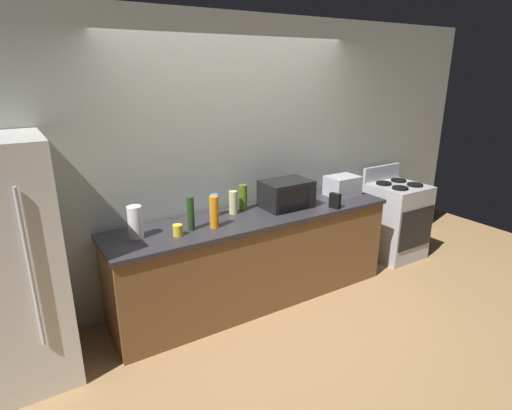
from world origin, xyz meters
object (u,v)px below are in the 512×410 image
(cordless_phone, at_px, (335,201))
(refrigerator, at_px, (5,268))
(toaster_oven, at_px, (342,186))
(bottle_wine, at_px, (191,214))
(bottle_vinegar, at_px, (233,202))
(microwave, at_px, (286,194))
(stove_range, at_px, (395,220))
(bottle_dish_soap, at_px, (214,212))
(mug_yellow, at_px, (178,230))
(bottle_spray_cleaner, at_px, (215,205))
(bottle_olive_oil, at_px, (243,197))
(paper_towel_roll, at_px, (135,222))

(cordless_phone, bearing_deg, refrigerator, 159.75)
(toaster_oven, distance_m, bottle_wine, 1.81)
(bottle_vinegar, xyz_separation_m, bottle_wine, (-0.51, -0.18, 0.04))
(cordless_phone, relative_size, bottle_wine, 0.51)
(toaster_oven, height_order, bottle_vinegar, bottle_vinegar)
(bottle_vinegar, bearing_deg, refrigerator, -175.36)
(microwave, distance_m, bottle_wine, 1.05)
(stove_range, height_order, bottle_dish_soap, bottle_dish_soap)
(bottle_dish_soap, height_order, mug_yellow, bottle_dish_soap)
(bottle_spray_cleaner, height_order, bottle_vinegar, bottle_vinegar)
(cordless_phone, distance_m, bottle_olive_oil, 0.91)
(stove_range, bearing_deg, toaster_oven, 175.98)
(stove_range, height_order, bottle_olive_oil, bottle_olive_oil)
(bottle_dish_soap, bearing_deg, bottle_vinegar, 36.15)
(bottle_dish_soap, xyz_separation_m, mug_yellow, (-0.34, -0.01, -0.09))
(refrigerator, relative_size, toaster_oven, 5.29)
(paper_towel_roll, xyz_separation_m, bottle_dish_soap, (0.64, -0.13, 0.01))
(stove_range, height_order, mug_yellow, stove_range)
(microwave, xyz_separation_m, bottle_olive_oil, (-0.41, 0.15, -0.01))
(paper_towel_roll, bearing_deg, bottle_vinegar, 6.16)
(microwave, relative_size, mug_yellow, 5.03)
(refrigerator, distance_m, paper_towel_roll, 0.94)
(bottle_olive_oil, distance_m, bottle_vinegar, 0.14)
(stove_range, distance_m, cordless_phone, 1.35)
(microwave, xyz_separation_m, bottle_spray_cleaner, (-0.72, 0.14, -0.03))
(paper_towel_roll, bearing_deg, bottle_dish_soap, -11.12)
(refrigerator, height_order, mug_yellow, refrigerator)
(toaster_oven, relative_size, bottle_vinegar, 1.54)
(stove_range, distance_m, bottle_vinegar, 2.23)
(paper_towel_roll, height_order, bottle_wine, bottle_wine)
(bottle_olive_oil, xyz_separation_m, bottle_wine, (-0.64, -0.22, 0.02))
(bottle_olive_oil, bearing_deg, bottle_vinegar, -161.50)
(toaster_oven, bearing_deg, refrigerator, -178.92)
(paper_towel_roll, distance_m, mug_yellow, 0.34)
(bottle_spray_cleaner, bearing_deg, microwave, -11.11)
(bottle_olive_oil, bearing_deg, toaster_oven, -6.77)
(bottle_wine, bearing_deg, bottle_vinegar, 19.42)
(paper_towel_roll, bearing_deg, bottle_wine, -9.52)
(bottle_dish_soap, bearing_deg, paper_towel_roll, 168.88)
(bottle_vinegar, relative_size, mug_yellow, 2.31)
(stove_range, bearing_deg, bottle_dish_soap, -178.24)
(bottle_wine, bearing_deg, microwave, 4.00)
(refrigerator, bearing_deg, mug_yellow, -3.96)
(stove_range, relative_size, bottle_spray_cleaner, 5.14)
(microwave, distance_m, cordless_phone, 0.48)
(bottle_spray_cleaner, relative_size, bottle_wine, 0.71)
(microwave, xyz_separation_m, mug_yellow, (-1.20, -0.13, -0.09))
(bottle_dish_soap, relative_size, bottle_wine, 0.95)
(cordless_phone, height_order, bottle_spray_cleaner, bottle_spray_cleaner)
(bottle_olive_oil, distance_m, mug_yellow, 0.84)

